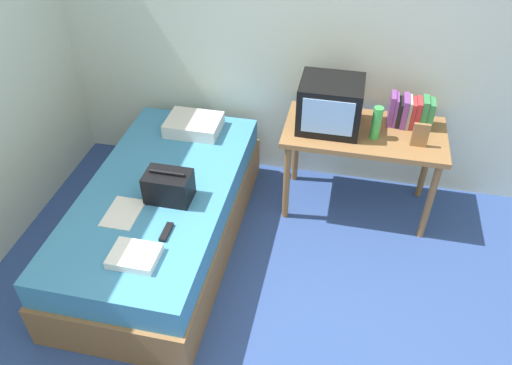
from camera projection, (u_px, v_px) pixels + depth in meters
wall_back at (311, 25)px, 3.68m from camera, size 5.20×0.10×2.60m
bed at (163, 216)px, 3.63m from camera, size 1.00×2.00×0.53m
desk at (363, 141)px, 3.71m from camera, size 1.16×0.60×0.72m
tv at (330, 105)px, 3.58m from camera, size 0.44×0.39×0.36m
water_bottle at (376, 123)px, 3.50m from camera, size 0.07×0.07×0.24m
book_row at (411, 112)px, 3.64m from camera, size 0.31×0.17×0.24m
picture_frame at (420, 135)px, 3.44m from camera, size 0.11×0.02×0.18m
pillow at (194, 125)px, 3.96m from camera, size 0.42×0.32×0.10m
handbag at (169, 186)px, 3.30m from camera, size 0.30×0.20×0.22m
magazine at (123, 213)px, 3.25m from camera, size 0.21×0.29×0.01m
remote_dark at (166, 232)px, 3.11m from camera, size 0.04×0.16×0.02m
folded_towel at (135, 256)px, 2.93m from camera, size 0.28×0.22×0.05m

